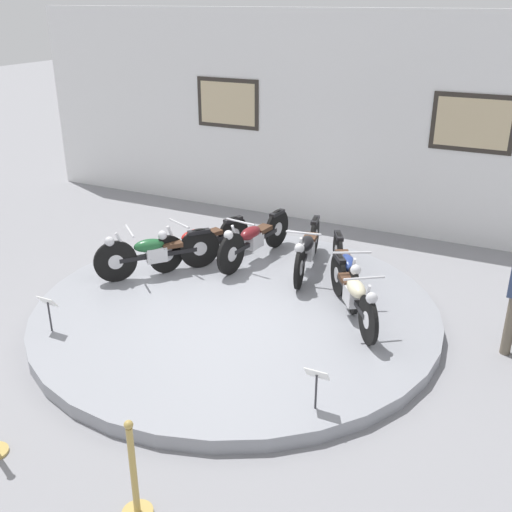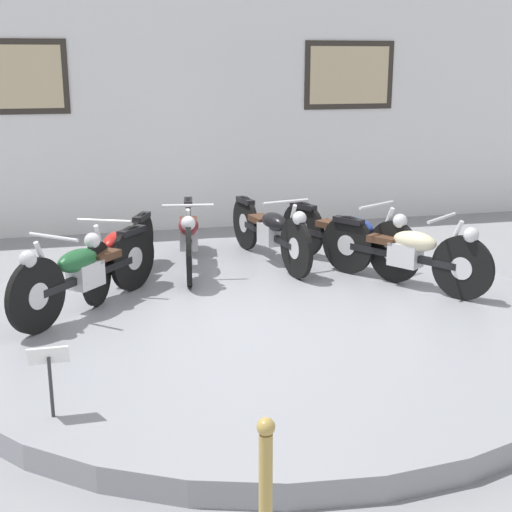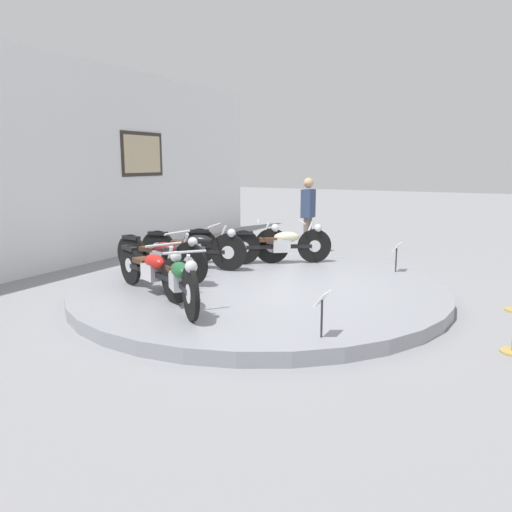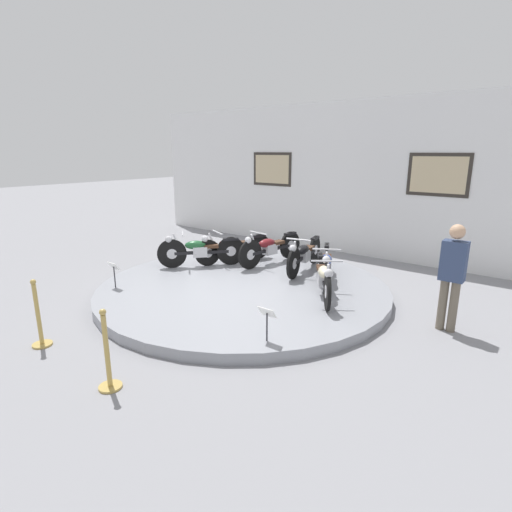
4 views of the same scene
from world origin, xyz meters
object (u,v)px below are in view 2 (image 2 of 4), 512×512
(motorcycle_green, at_px, (85,270))
(motorcycle_black, at_px, (271,230))
(info_placard_front_left, at_px, (49,365))
(motorcycle_blue, at_px, (348,235))
(motorcycle_cream, at_px, (406,250))
(motorcycle_red, at_px, (120,250))
(motorcycle_maroon, at_px, (189,234))

(motorcycle_green, xyz_separation_m, motorcycle_black, (2.08, 1.17, -0.00))
(motorcycle_black, relative_size, info_placard_front_left, 3.87)
(motorcycle_green, bearing_deg, motorcycle_blue, 14.32)
(motorcycle_green, relative_size, motorcycle_cream, 0.93)
(motorcycle_cream, bearing_deg, motorcycle_red, 165.65)
(motorcycle_maroon, xyz_separation_m, motorcycle_black, (0.94, -0.00, -0.01))
(motorcycle_cream, height_order, info_placard_front_left, motorcycle_cream)
(motorcycle_red, height_order, motorcycle_maroon, motorcycle_maroon)
(motorcycle_cream, xyz_separation_m, info_placard_front_left, (-3.46, -2.07, -0.02))
(motorcycle_blue, bearing_deg, motorcycle_cream, -64.64)
(motorcycle_blue, bearing_deg, motorcycle_maroon, 165.65)
(motorcycle_blue, bearing_deg, motorcycle_green, -165.68)
(motorcycle_blue, xyz_separation_m, info_placard_front_left, (-3.11, -2.80, -0.03))
(motorcycle_green, relative_size, motorcycle_black, 0.79)
(motorcycle_blue, bearing_deg, motorcycle_red, -179.91)
(motorcycle_red, xyz_separation_m, motorcycle_maroon, (0.78, 0.45, 0.02))
(info_placard_front_left, bearing_deg, motorcycle_maroon, 66.92)
(motorcycle_green, distance_m, motorcycle_cream, 3.21)
(motorcycle_red, distance_m, motorcycle_blue, 2.51)
(motorcycle_green, height_order, info_placard_front_left, motorcycle_green)
(motorcycle_green, height_order, motorcycle_maroon, motorcycle_maroon)
(motorcycle_green, height_order, motorcycle_blue, motorcycle_green)
(motorcycle_maroon, xyz_separation_m, info_placard_front_left, (-1.38, -3.24, -0.03))
(motorcycle_black, bearing_deg, motorcycle_maroon, 179.96)
(motorcycle_red, bearing_deg, motorcycle_black, 14.44)
(motorcycle_maroon, distance_m, info_placard_front_left, 3.53)
(motorcycle_maroon, xyz_separation_m, motorcycle_cream, (2.07, -1.18, -0.01))
(info_placard_front_left, bearing_deg, motorcycle_red, 77.89)
(motorcycle_cream, bearing_deg, motorcycle_maroon, 150.45)
(motorcycle_green, xyz_separation_m, motorcycle_red, (0.35, 0.73, -0.02))
(motorcycle_green, xyz_separation_m, motorcycle_cream, (3.21, -0.00, -0.01))
(motorcycle_green, xyz_separation_m, info_placard_front_left, (-0.25, -2.07, -0.03))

